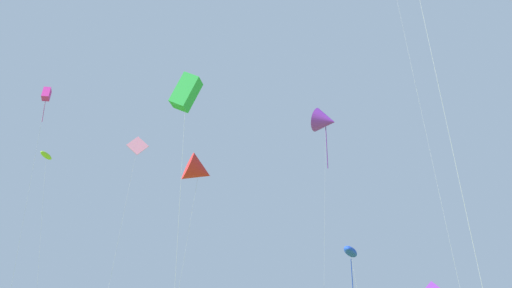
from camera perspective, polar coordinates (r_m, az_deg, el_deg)
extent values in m
ellipsoid|color=#99DB2D|center=(66.22, -21.30, -1.13)|extent=(1.00, 2.45, 0.79)
cylinder|color=#B2B2B7|center=(62.30, -21.94, -10.98)|extent=(2.48, 1.41, 23.27)
cube|color=green|center=(34.96, -7.40, 5.44)|extent=(2.06, 1.33, 2.47)
cylinder|color=#B2B2B7|center=(31.16, -8.20, -8.45)|extent=(0.26, 1.68, 17.63)
cone|color=red|center=(55.80, -6.05, -2.84)|extent=(4.27, 4.06, 3.69)
cylinder|color=#B2B2B7|center=(53.41, -7.77, -12.78)|extent=(2.34, 0.59, 19.63)
ellipsoid|color=blue|center=(56.38, 9.95, -11.14)|extent=(2.46, 4.05, 1.39)
cylinder|color=#183599|center=(55.95, 10.15, -14.07)|extent=(0.09, 0.09, 4.36)
cylinder|color=#B2B2B7|center=(47.20, 17.82, -0.25)|extent=(2.31, 2.43, 36.35)
cone|color=purple|center=(65.28, 7.35, 2.43)|extent=(4.15, 3.98, 3.53)
cylinder|color=#63238B|center=(63.99, 7.49, -0.35)|extent=(0.09, 0.09, 5.26)
cylinder|color=#B2B2B7|center=(60.45, 7.24, -9.69)|extent=(1.64, 0.98, 28.17)
cube|color=pink|center=(62.67, -12.41, -0.17)|extent=(2.45, 0.74, 2.47)
cylinder|color=#B2B2B7|center=(59.43, -14.59, -10.96)|extent=(2.45, 0.82, 24.14)
cube|color=#E02DA3|center=(76.62, -21.27, 4.95)|extent=(1.25, 1.72, 2.06)
cylinder|color=#9D2072|center=(75.70, -21.50, 3.41)|extent=(0.06, 0.06, 3.51)
cylinder|color=#B2B2B7|center=(70.99, -23.37, -7.41)|extent=(0.47, 0.62, 34.11)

